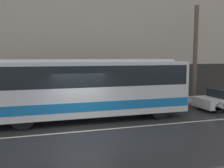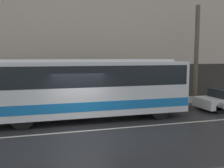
% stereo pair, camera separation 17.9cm
% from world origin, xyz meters
% --- Properties ---
extents(ground_plane, '(60.00, 60.00, 0.00)m').
position_xyz_m(ground_plane, '(0.00, 0.00, 0.00)').
color(ground_plane, '#262628').
extents(sidewalk, '(60.00, 2.59, 0.16)m').
position_xyz_m(sidewalk, '(0.00, 5.29, 0.08)').
color(sidewalk, gray).
rests_on(sidewalk, ground_plane).
extents(building_facade, '(60.00, 0.35, 10.85)m').
position_xyz_m(building_facade, '(0.00, 6.73, 5.23)').
color(building_facade, '#B7A899').
rests_on(building_facade, ground_plane).
extents(lane_stripe, '(54.00, 0.14, 0.01)m').
position_xyz_m(lane_stripe, '(0.00, 0.00, 0.00)').
color(lane_stripe, beige).
rests_on(lane_stripe, ground_plane).
extents(transit_bus, '(10.84, 2.49, 3.14)m').
position_xyz_m(transit_bus, '(0.47, 2.10, 1.77)').
color(transit_bus, white).
rests_on(transit_bus, ground_plane).
extents(utility_pole_near, '(0.30, 0.30, 6.61)m').
position_xyz_m(utility_pole_near, '(8.74, 4.45, 3.46)').
color(utility_pole_near, brown).
rests_on(utility_pole_near, sidewalk).
extents(pedestrian_waiting, '(0.36, 0.36, 1.58)m').
position_xyz_m(pedestrian_waiting, '(0.80, 4.65, 0.89)').
color(pedestrian_waiting, maroon).
rests_on(pedestrian_waiting, sidewalk).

